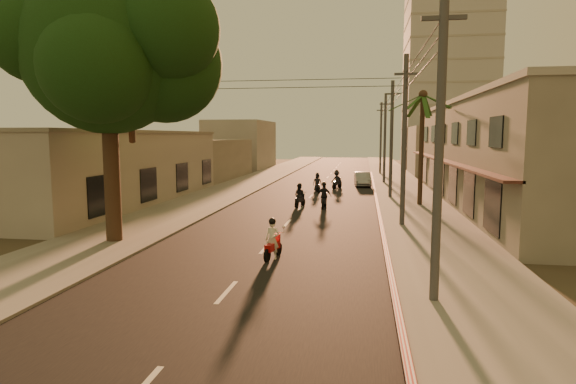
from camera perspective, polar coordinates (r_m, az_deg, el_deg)
name	(u,v)px	position (r m, az deg, el deg)	size (l,w,h in m)	color
ground	(255,260)	(19.04, -3.90, -8.03)	(160.00, 160.00, 0.00)	#383023
road	(311,196)	(38.47, 2.73, -0.53)	(10.00, 140.00, 0.02)	black
sidewalk_right	(407,198)	(38.39, 13.93, -0.65)	(5.00, 140.00, 0.12)	slate
sidewalk_left	(220,194)	(39.97, -8.02, -0.24)	(5.00, 140.00, 0.12)	slate
curb_stripe	(377,206)	(33.30, 10.55, -1.60)	(0.20, 60.00, 0.20)	#B31E13
shophouse_row	(505,153)	(37.28, 24.31, 4.28)	(8.80, 34.20, 7.30)	gray
left_building	(108,167)	(36.79, -20.57, 2.78)	(8.20, 24.20, 5.20)	#A5A095
distant_tower	(448,72)	(75.45, 18.46, 13.32)	(12.10, 12.10, 28.00)	#B7B5B2
broadleaf_tree	(117,52)	(23.07, -19.65, 15.40)	(9.60, 8.70, 12.10)	black
palm_tree	(423,101)	(34.25, 15.69, 10.32)	(5.00, 5.00, 8.20)	black
utility_poles	(392,113)	(38.04, 12.23, 9.10)	(1.20, 48.26, 9.00)	#38383A
filler_right	(443,150)	(63.74, 17.93, 4.71)	(8.00, 14.00, 6.00)	#A5A095
filler_left_near	(201,159)	(55.08, -10.29, 3.83)	(8.00, 14.00, 4.40)	#A5A095
filler_left_far	(241,145)	(72.27, -5.60, 5.59)	(8.00, 14.00, 7.00)	#A5A095
scooter_red	(273,241)	(18.96, -1.85, -5.80)	(0.79, 1.66, 1.65)	black
scooter_mid_a	(300,196)	(32.66, 1.40, -0.49)	(1.06, 1.65, 1.65)	black
scooter_mid_b	(324,197)	(32.13, 4.27, -0.55)	(0.99, 1.82, 1.79)	black
scooter_far_a	(317,183)	(41.87, 3.49, 1.07)	(0.95, 1.67, 1.65)	black
scooter_far_b	(337,180)	(44.05, 5.80, 1.41)	(1.52, 1.69, 1.76)	black
parked_car	(362,179)	(46.90, 8.82, 1.52)	(1.73, 4.18, 1.35)	#9A9DA2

